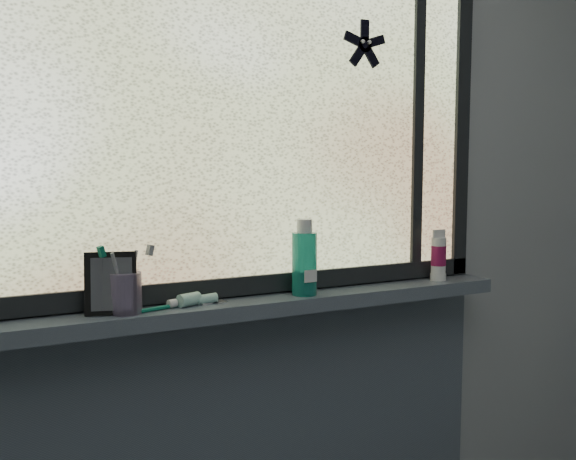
# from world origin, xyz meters

# --- Properties ---
(wall_back) EXTENTS (3.00, 0.01, 2.50)m
(wall_back) POSITION_xyz_m (0.00, 1.30, 1.25)
(wall_back) COLOR #9EA3A8
(wall_back) RESTS_ON ground
(windowsill) EXTENTS (1.62, 0.14, 0.04)m
(windowsill) POSITION_xyz_m (0.00, 1.23, 1.00)
(windowsill) COLOR #4B5664
(windowsill) RESTS_ON wall_back
(window_pane) EXTENTS (1.50, 0.01, 1.00)m
(window_pane) POSITION_xyz_m (0.00, 1.28, 1.53)
(window_pane) COLOR silver
(window_pane) RESTS_ON wall_back
(frame_bottom) EXTENTS (1.60, 0.03, 0.05)m
(frame_bottom) POSITION_xyz_m (0.00, 1.28, 1.05)
(frame_bottom) COLOR black
(frame_bottom) RESTS_ON windowsill
(frame_right) EXTENTS (0.05, 0.03, 1.10)m
(frame_right) POSITION_xyz_m (0.78, 1.28, 1.53)
(frame_right) COLOR black
(frame_right) RESTS_ON wall_back
(frame_mullion) EXTENTS (0.03, 0.03, 1.00)m
(frame_mullion) POSITION_xyz_m (0.60, 1.28, 1.53)
(frame_mullion) COLOR black
(frame_mullion) RESTS_ON wall_back
(starfish_sticker) EXTENTS (0.15, 0.02, 0.15)m
(starfish_sticker) POSITION_xyz_m (0.40, 1.27, 1.72)
(starfish_sticker) COLOR black
(starfish_sticker) RESTS_ON window_pane
(vanity_mirror) EXTENTS (0.13, 0.09, 0.15)m
(vanity_mirror) POSITION_xyz_m (-0.35, 1.22, 1.10)
(vanity_mirror) COLOR black
(vanity_mirror) RESTS_ON windowsill
(toothpaste_tube) EXTENTS (0.19, 0.09, 0.03)m
(toothpaste_tube) POSITION_xyz_m (-0.13, 1.22, 1.04)
(toothpaste_tube) COLOR white
(toothpaste_tube) RESTS_ON windowsill
(toothbrush_cup) EXTENTS (0.09, 0.09, 0.10)m
(toothbrush_cup) POSITION_xyz_m (-0.31, 1.22, 1.07)
(toothbrush_cup) COLOR #AA92C1
(toothbrush_cup) RESTS_ON windowsill
(toothbrush_lying) EXTENTS (0.24, 0.08, 0.02)m
(toothbrush_lying) POSITION_xyz_m (-0.21, 1.22, 1.03)
(toothbrush_lying) COLOR #0B664F
(toothbrush_lying) RESTS_ON windowsill
(mouthwash_bottle) EXTENTS (0.09, 0.09, 0.17)m
(mouthwash_bottle) POSITION_xyz_m (0.17, 1.22, 1.12)
(mouthwash_bottle) COLOR teal
(mouthwash_bottle) RESTS_ON windowsill
(cream_tube) EXTENTS (0.06, 0.06, 0.11)m
(cream_tube) POSITION_xyz_m (0.65, 1.23, 1.10)
(cream_tube) COLOR silver
(cream_tube) RESTS_ON windowsill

